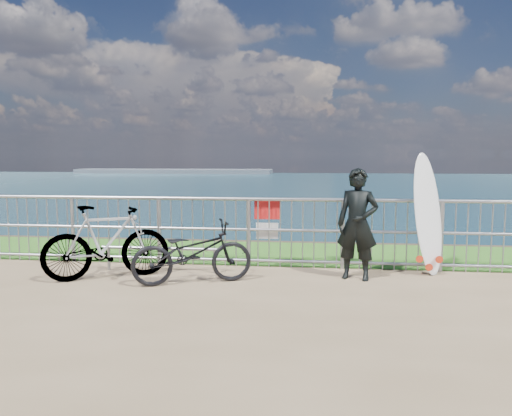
# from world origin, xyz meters

# --- Properties ---
(grass_strip) EXTENTS (120.00, 120.00, 0.00)m
(grass_strip) POSITION_xyz_m (0.00, 2.70, 0.01)
(grass_strip) COLOR #2E6D1E
(grass_strip) RESTS_ON ground
(seascape) EXTENTS (260.00, 260.00, 5.00)m
(seascape) POSITION_xyz_m (-43.75, 147.49, -4.03)
(seascape) COLOR brown
(seascape) RESTS_ON ground
(railing) EXTENTS (10.06, 0.10, 1.13)m
(railing) POSITION_xyz_m (0.02, 1.60, 0.58)
(railing) COLOR #92949A
(railing) RESTS_ON ground
(surfer) EXTENTS (0.67, 0.53, 1.62)m
(surfer) POSITION_xyz_m (1.17, 0.96, 0.81)
(surfer) COLOR black
(surfer) RESTS_ON ground
(surfboard) EXTENTS (0.63, 0.61, 1.86)m
(surfboard) POSITION_xyz_m (2.26, 1.44, 0.85)
(surfboard) COLOR white
(surfboard) RESTS_ON ground
(bicycle_near) EXTENTS (1.79, 1.18, 0.89)m
(bicycle_near) POSITION_xyz_m (-1.14, 0.43, 0.44)
(bicycle_near) COLOR black
(bicycle_near) RESTS_ON ground
(bicycle_far) EXTENTS (1.84, 1.31, 1.09)m
(bicycle_far) POSITION_xyz_m (-2.45, 0.55, 0.54)
(bicycle_far) COLOR black
(bicycle_far) RESTS_ON ground
(bike_rack) EXTENTS (1.89, 0.05, 0.39)m
(bike_rack) POSITION_xyz_m (-1.80, 1.07, 0.33)
(bike_rack) COLOR #92949A
(bike_rack) RESTS_ON ground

